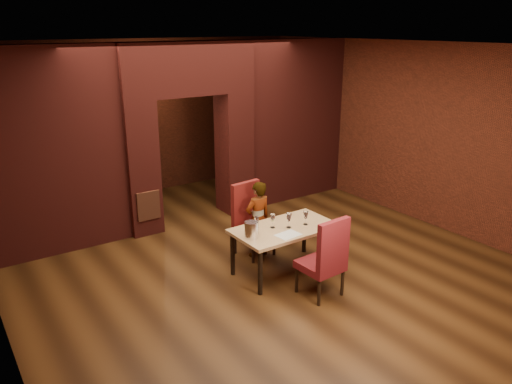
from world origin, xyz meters
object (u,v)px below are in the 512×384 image
person_seated (258,219)px  wine_glass_c (306,218)px  wine_glass_b (289,221)px  wine_bucket (251,230)px  water_bottle (256,225)px  wine_glass_a (273,221)px  chair_near (321,256)px  potted_plant (282,227)px  dining_table (284,249)px  chair_far (255,220)px

person_seated → wine_glass_c: bearing=112.0°
wine_glass_c → wine_glass_b: bearing=169.9°
wine_glass_b → wine_bucket: bearing=179.7°
wine_bucket → water_bottle: (0.13, 0.07, 0.02)m
wine_glass_a → water_bottle: (-0.32, -0.05, 0.03)m
chair_near → person_seated: (-0.02, 1.44, 0.04)m
person_seated → water_bottle: 0.81m
wine_glass_b → potted_plant: (0.62, 0.96, -0.57)m
chair_near → potted_plant: bearing=-114.3°
water_bottle → potted_plant: water_bottle is taller
dining_table → chair_far: size_ratio=1.31×
person_seated → wine_glass_b: (0.06, -0.70, 0.20)m
dining_table → wine_glass_a: size_ratio=7.38×
person_seated → wine_glass_a: 0.62m
chair_near → wine_glass_b: (0.04, 0.74, 0.24)m
chair_far → potted_plant: bearing=9.0°
wine_glass_a → potted_plant: bearing=45.9°
chair_near → dining_table: bearing=-93.2°
wine_glass_b → potted_plant: bearing=57.3°
wine_glass_b → chair_near: bearing=-92.9°
person_seated → wine_glass_c: person_seated is taller
chair_far → person_seated: 0.08m
wine_glass_a → wine_glass_b: bearing=-33.6°
wine_glass_b → wine_glass_c: bearing=-10.1°
chair_near → person_seated: person_seated is taller
wine_glass_b → wine_bucket: (-0.64, 0.00, 0.01)m
wine_glass_b → wine_glass_c: wine_glass_b is taller
wine_glass_a → wine_glass_b: 0.23m
water_bottle → potted_plant: (1.13, 0.89, -0.60)m
chair_far → wine_glass_c: chair_far is taller
chair_far → wine_glass_a: bearing=-107.5°
chair_near → potted_plant: (0.65, 1.71, -0.33)m
potted_plant → wine_glass_a: bearing=-134.1°
chair_near → potted_plant: 1.86m
wine_glass_a → chair_near: bearing=-80.0°
dining_table → wine_glass_b: 0.46m
wine_bucket → dining_table: bearing=3.6°
chair_near → wine_bucket: (-0.60, 0.75, 0.25)m
chair_far → wine_glass_b: size_ratio=5.34×
person_seated → potted_plant: bearing=-160.4°
chair_far → water_bottle: (-0.44, -0.69, 0.26)m
chair_near → wine_glass_b: chair_near is taller
water_bottle → dining_table: bearing=-3.9°
dining_table → potted_plant: dining_table is taller
water_bottle → potted_plant: bearing=38.3°
wine_glass_a → potted_plant: wine_glass_a is taller
wine_bucket → water_bottle: 0.15m
chair_far → chair_near: (0.03, -1.51, -0.01)m
dining_table → chair_far: chair_far is taller
wine_glass_c → water_bottle: (-0.78, 0.12, 0.03)m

